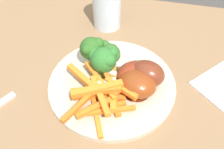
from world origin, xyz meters
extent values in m
cube|color=#8E6B47|center=(0.00, 0.00, 0.74)|extent=(0.92, 0.66, 0.03)
cylinder|color=brown|center=(-0.40, 0.27, 0.36)|extent=(0.06, 0.06, 0.73)
cylinder|color=beige|center=(-0.01, -0.01, 0.76)|extent=(0.24, 0.24, 0.01)
cylinder|color=#8BA74A|center=(-0.03, 0.00, 0.78)|extent=(0.02, 0.02, 0.02)
sphere|color=#30752D|center=(-0.03, 0.00, 0.81)|extent=(0.05, 0.05, 0.05)
sphere|color=#30752D|center=(-0.04, 0.01, 0.82)|extent=(0.03, 0.03, 0.03)
sphere|color=#30752D|center=(-0.02, -0.01, 0.82)|extent=(0.03, 0.03, 0.03)
sphere|color=#30752D|center=(-0.01, 0.01, 0.82)|extent=(0.02, 0.02, 0.02)
sphere|color=#30752D|center=(-0.02, -0.01, 0.82)|extent=(0.02, 0.02, 0.02)
cylinder|color=#91BB59|center=(-0.02, 0.03, 0.78)|extent=(0.02, 0.02, 0.02)
sphere|color=#356A28|center=(-0.02, 0.03, 0.80)|extent=(0.04, 0.04, 0.04)
sphere|color=#356A28|center=(-0.01, 0.01, 0.81)|extent=(0.01, 0.01, 0.01)
sphere|color=#356A28|center=(-0.03, 0.01, 0.81)|extent=(0.02, 0.02, 0.02)
sphere|color=#356A28|center=(-0.02, 0.04, 0.80)|extent=(0.02, 0.02, 0.02)
sphere|color=#356A28|center=(-0.01, 0.02, 0.81)|extent=(0.02, 0.02, 0.02)
sphere|color=#356A28|center=(-0.03, 0.04, 0.81)|extent=(0.02, 0.02, 0.02)
sphere|color=#356A28|center=(-0.02, 0.04, 0.81)|extent=(0.02, 0.02, 0.02)
cylinder|color=#7AB055|center=(-0.06, 0.02, 0.78)|extent=(0.01, 0.01, 0.03)
sphere|color=#2F6222|center=(-0.06, 0.02, 0.82)|extent=(0.04, 0.04, 0.04)
sphere|color=#2F6222|center=(-0.07, 0.03, 0.81)|extent=(0.02, 0.02, 0.02)
sphere|color=#2F6222|center=(-0.04, 0.03, 0.82)|extent=(0.02, 0.02, 0.02)
sphere|color=#2F6222|center=(-0.05, 0.01, 0.82)|extent=(0.02, 0.02, 0.02)
sphere|color=#2F6222|center=(-0.04, 0.03, 0.83)|extent=(0.02, 0.02, 0.02)
sphere|color=#2F6222|center=(-0.06, 0.01, 0.82)|extent=(0.02, 0.02, 0.02)
sphere|color=#2F6222|center=(-0.04, 0.02, 0.82)|extent=(0.01, 0.01, 0.01)
cube|color=orange|center=(-0.02, -0.06, 0.77)|extent=(0.10, 0.03, 0.01)
cube|color=orange|center=(-0.04, -0.09, 0.80)|extent=(0.04, 0.08, 0.01)
cube|color=orange|center=(-0.02, -0.07, 0.80)|extent=(0.08, 0.04, 0.01)
cube|color=orange|center=(-0.06, -0.04, 0.80)|extent=(0.07, 0.05, 0.01)
cube|color=orange|center=(0.02, -0.05, 0.79)|extent=(0.06, 0.04, 0.01)
cube|color=orange|center=(0.00, -0.05, 0.78)|extent=(0.05, 0.08, 0.01)
cube|color=orange|center=(-0.02, -0.09, 0.77)|extent=(0.05, 0.09, 0.01)
cube|color=orange|center=(-0.02, -0.07, 0.80)|extent=(0.05, 0.08, 0.01)
cube|color=orange|center=(0.00, -0.08, 0.77)|extent=(0.06, 0.04, 0.01)
cube|color=orange|center=(-0.02, -0.03, 0.79)|extent=(0.06, 0.07, 0.01)
cube|color=orange|center=(-0.01, -0.03, 0.79)|extent=(0.04, 0.06, 0.01)
cube|color=orange|center=(0.00, -0.04, 0.79)|extent=(0.03, 0.10, 0.01)
cube|color=orange|center=(-0.02, -0.06, 0.80)|extent=(0.08, 0.05, 0.01)
cube|color=orange|center=(-0.03, -0.03, 0.79)|extent=(0.08, 0.08, 0.01)
cube|color=orange|center=(-0.02, -0.06, 0.79)|extent=(0.08, 0.04, 0.01)
cube|color=orange|center=(-0.02, -0.09, 0.78)|extent=(0.06, 0.06, 0.01)
cube|color=orange|center=(0.01, -0.08, 0.78)|extent=(0.08, 0.04, 0.01)
cube|color=orange|center=(0.00, -0.03, 0.78)|extent=(0.09, 0.03, 0.01)
cylinder|color=#5F1B0E|center=(0.03, 0.00, 0.77)|extent=(0.04, 0.04, 0.00)
ellipsoid|color=maroon|center=(0.03, 0.00, 0.79)|extent=(0.08, 0.08, 0.04)
cylinder|color=beige|center=(-0.01, -0.03, 0.79)|extent=(0.03, 0.03, 0.01)
sphere|color=silver|center=(-0.03, -0.04, 0.79)|extent=(0.02, 0.02, 0.02)
cylinder|color=#5F220C|center=(0.04, -0.02, 0.77)|extent=(0.05, 0.05, 0.00)
ellipsoid|color=#883814|center=(0.04, -0.02, 0.79)|extent=(0.09, 0.08, 0.04)
cylinder|color=beige|center=(-0.01, -0.01, 0.79)|extent=(0.04, 0.02, 0.01)
sphere|color=silver|center=(-0.03, 0.00, 0.79)|extent=(0.02, 0.02, 0.02)
cylinder|color=#4E1B0F|center=(0.06, 0.00, 0.77)|extent=(0.05, 0.05, 0.00)
ellipsoid|color=maroon|center=(0.06, 0.00, 0.79)|extent=(0.07, 0.06, 0.05)
cylinder|color=beige|center=(0.00, 0.01, 0.79)|extent=(0.03, 0.02, 0.01)
sphere|color=silver|center=(-0.01, 0.02, 0.79)|extent=(0.02, 0.02, 0.02)
cylinder|color=silver|center=(-0.07, 0.18, 0.81)|extent=(0.07, 0.07, 0.11)
camera|label=1|loc=(0.06, -0.29, 1.11)|focal=36.61mm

